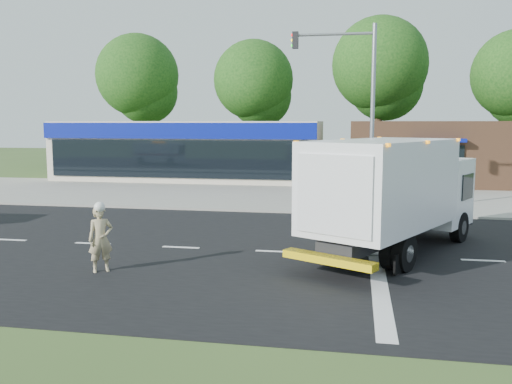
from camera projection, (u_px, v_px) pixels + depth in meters
ground at (275, 252)px, 16.52m from camera, size 120.00×120.00×0.00m
road_asphalt at (275, 252)px, 16.52m from camera, size 60.00×14.00×0.02m
sidewalk at (302, 208)px, 24.51m from camera, size 60.00×2.40×0.12m
parking_apron at (312, 193)px, 30.17m from camera, size 60.00×9.00×0.02m
lane_markings at (316, 265)px, 14.96m from camera, size 55.20×7.00×0.01m
ems_box_truck at (394, 188)px, 15.98m from camera, size 5.78×8.00×3.45m
emergency_worker at (101, 238)px, 14.21m from camera, size 0.77×0.72×1.87m
retail_strip_mall at (189, 150)px, 37.33m from camera, size 18.00×6.20×4.00m
brown_storefront at (430, 153)px, 34.48m from camera, size 10.00×6.70×4.00m
traffic_signal_pole at (357, 99)px, 22.87m from camera, size 3.51×0.25×8.00m
background_trees at (317, 79)px, 43.19m from camera, size 36.77×7.39×12.10m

